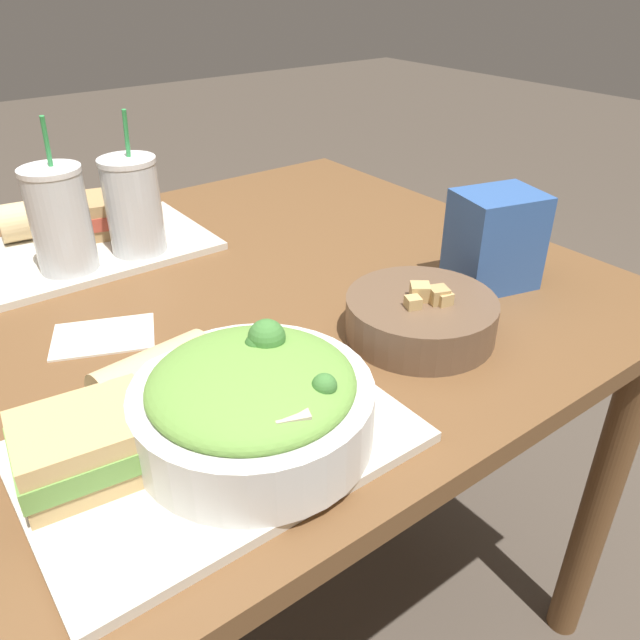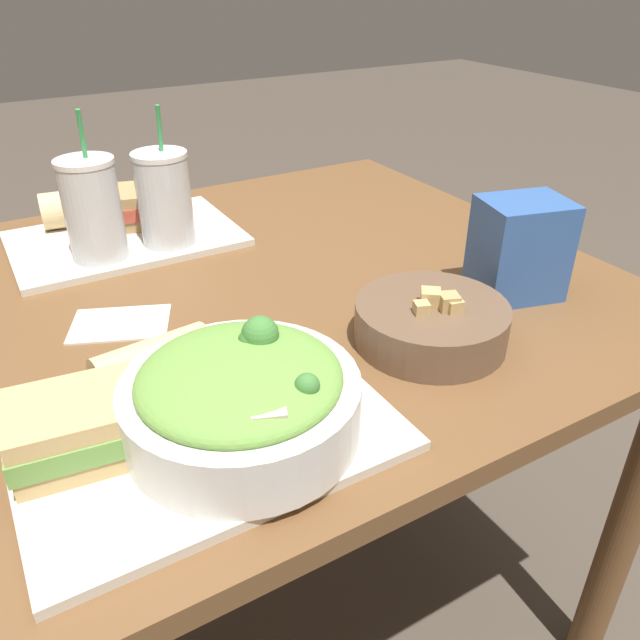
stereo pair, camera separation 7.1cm
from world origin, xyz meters
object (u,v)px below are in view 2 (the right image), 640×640
at_px(salad_bowl, 242,396).
at_px(drink_cup_dark, 92,213).
at_px(soup_bowl, 431,322).
at_px(baguette_far, 77,208).
at_px(chip_bag, 519,248).
at_px(sandwich_far, 153,205).
at_px(napkin_folded, 120,324).
at_px(sandwich_near, 77,427).
at_px(drink_cup_red, 165,202).
at_px(baguette_near, 157,366).

relative_size(salad_bowl, drink_cup_dark, 1.03).
relative_size(soup_bowl, drink_cup_dark, 0.84).
height_order(baguette_far, chip_bag, chip_bag).
height_order(sandwich_far, baguette_far, baguette_far).
bearing_deg(baguette_far, napkin_folded, -176.92).
distance_m(sandwich_near, sandwich_far, 0.64).
relative_size(salad_bowl, sandwich_near, 1.74).
bearing_deg(drink_cup_dark, soup_bowl, -55.73).
distance_m(salad_bowl, sandwich_near, 0.16).
xyz_separation_m(baguette_far, chip_bag, (0.51, -0.59, 0.03)).
relative_size(baguette_far, napkin_folded, 0.82).
height_order(baguette_far, napkin_folded, baguette_far).
height_order(sandwich_near, drink_cup_red, drink_cup_red).
bearing_deg(napkin_folded, baguette_near, -90.74).
height_order(soup_bowl, sandwich_far, same).
distance_m(baguette_near, drink_cup_red, 0.44).
relative_size(salad_bowl, soup_bowl, 1.22).
distance_m(soup_bowl, chip_bag, 0.21).
height_order(drink_cup_dark, napkin_folded, drink_cup_dark).
bearing_deg(napkin_folded, drink_cup_red, 55.99).
relative_size(sandwich_near, napkin_folded, 0.89).
bearing_deg(drink_cup_red, drink_cup_dark, 180.00).
height_order(sandwich_near, chip_bag, chip_bag).
relative_size(salad_bowl, chip_bag, 1.67).
height_order(salad_bowl, sandwich_near, salad_bowl).
bearing_deg(salad_bowl, chip_bag, 11.59).
relative_size(soup_bowl, napkin_folded, 1.27).
bearing_deg(chip_bag, napkin_folded, 174.11).
relative_size(drink_cup_red, chip_bag, 1.59).
xyz_separation_m(salad_bowl, napkin_folded, (-0.05, 0.31, -0.06)).
bearing_deg(napkin_folded, baguette_far, 85.82).
distance_m(baguette_far, napkin_folded, 0.38).
distance_m(soup_bowl, sandwich_near, 0.45).
distance_m(sandwich_near, baguette_near, 0.12).
bearing_deg(drink_cup_dark, salad_bowl, -87.33).
bearing_deg(soup_bowl, salad_bowl, -169.32).
bearing_deg(drink_cup_dark, chip_bag, -39.30).
relative_size(sandwich_near, drink_cup_red, 0.61).
distance_m(sandwich_near, drink_cup_red, 0.53).
bearing_deg(salad_bowl, napkin_folded, 99.46).
relative_size(salad_bowl, baguette_near, 1.78).
relative_size(sandwich_near, baguette_near, 1.02).
distance_m(salad_bowl, chip_bag, 0.50).
relative_size(sandwich_far, napkin_folded, 0.95).
xyz_separation_m(drink_cup_dark, napkin_folded, (-0.03, -0.22, -0.09)).
bearing_deg(drink_cup_red, napkin_folded, -124.01).
bearing_deg(baguette_far, sandwich_near, 175.64).
xyz_separation_m(baguette_near, drink_cup_dark, (0.03, 0.41, 0.04)).
bearing_deg(soup_bowl, chip_bag, 12.95).
xyz_separation_m(salad_bowl, drink_cup_red, (0.09, 0.52, 0.03)).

